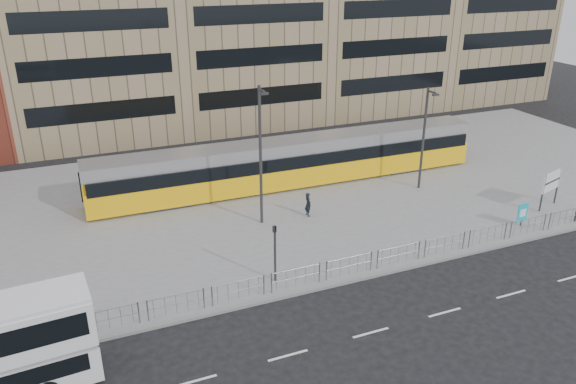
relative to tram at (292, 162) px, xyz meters
name	(u,v)px	position (x,y,z in m)	size (l,w,h in m)	color
ground	(365,279)	(-1.49, -13.25, -1.84)	(120.00, 120.00, 0.00)	black
plaza	(279,194)	(-1.49, -1.25, -1.76)	(64.00, 24.00, 0.15)	gray
kerb	(365,278)	(-1.49, -13.20, -1.76)	(64.00, 0.25, 0.17)	gray
pedestrian_barrier	(394,251)	(0.51, -12.75, -0.86)	(32.07, 0.07, 1.10)	gray
road_markings	(427,317)	(-0.49, -17.25, -1.83)	(62.00, 0.12, 0.01)	white
tram	(292,162)	(0.00, 0.00, 0.00)	(28.60, 3.13, 3.37)	yellow
station_sign	(551,183)	(13.97, -10.24, 0.03)	(2.09, 0.71, 2.48)	#2D2D30
ad_panel	(523,213)	(10.29, -11.74, -0.82)	(0.80, 0.11, 1.49)	#2D2D30
pedestrian	(308,204)	(-1.16, -5.36, -0.90)	(0.57, 0.38, 1.57)	black
traffic_light_west	(275,246)	(-5.91, -11.76, 0.29)	(0.22, 0.24, 3.10)	#2D2D30
lamp_post_west	(261,151)	(-4.22, -5.21, 2.98)	(0.45, 1.04, 8.59)	#2D2D30
lamp_post_east	(424,135)	(8.09, -4.23, 2.28)	(0.45, 1.04, 7.21)	#2D2D30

